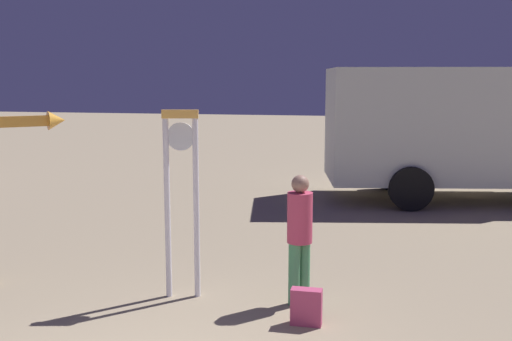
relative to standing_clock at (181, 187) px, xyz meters
name	(u,v)px	position (x,y,z in m)	size (l,w,h in m)	color
standing_clock	(181,187)	(0.00, 0.00, 0.00)	(0.44, 0.17, 2.28)	white
arrow_sign	(12,160)	(-2.33, 0.08, 0.25)	(0.94, 0.88, 2.36)	olive
person_near_clock	(300,233)	(1.42, 0.06, -0.50)	(0.30, 0.30, 1.55)	#4B9A61
backpack	(306,307)	(1.59, -0.53, -1.16)	(0.33, 0.19, 0.40)	#B43E64
box_truck_near	(466,128)	(4.08, 6.99, 0.22)	(6.78, 3.58, 2.88)	silver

